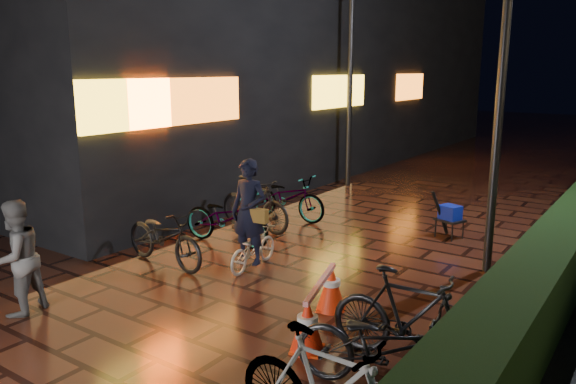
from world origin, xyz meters
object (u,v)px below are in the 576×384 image
Objects in this scene: cyclist at (251,229)px; traffic_barrier at (320,305)px; bystander_person at (16,258)px; cart_assembly at (449,214)px.

cyclist is 2.43m from traffic_barrier.
bystander_person is at bearing -115.23° from cyclist.
traffic_barrier is 4.75m from cart_assembly.
traffic_barrier is at bearing 109.45° from bystander_person.
cyclist is (1.47, 3.12, -0.10)m from bystander_person.
cyclist is 4.10m from cart_assembly.
traffic_barrier is 1.70× the size of cart_assembly.
cart_assembly is at bearing 89.99° from traffic_barrier.
cyclist is 1.15× the size of traffic_barrier.
cyclist is 1.96× the size of cart_assembly.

